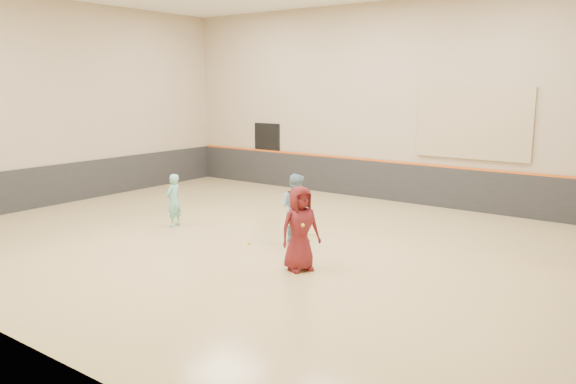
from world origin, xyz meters
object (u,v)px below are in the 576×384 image
Objects in this scene: girl at (173,200)px; young_man at (300,228)px; spare_racket at (310,232)px; instructor at (295,208)px.

young_man is (4.54, -0.91, 0.16)m from girl.
girl is 2.10× the size of spare_racket.
spare_racket is at bearing 57.68° from young_man.
instructor reaches higher than girl.
spare_racket is at bearing -86.92° from instructor.
instructor is 0.95m from spare_racket.
young_man is (1.25, -1.60, 0.04)m from instructor.
instructor is (3.29, 0.69, 0.12)m from girl.
spare_racket is (3.26, 1.33, -0.59)m from girl.
spare_racket is (-0.03, 0.63, -0.71)m from instructor.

